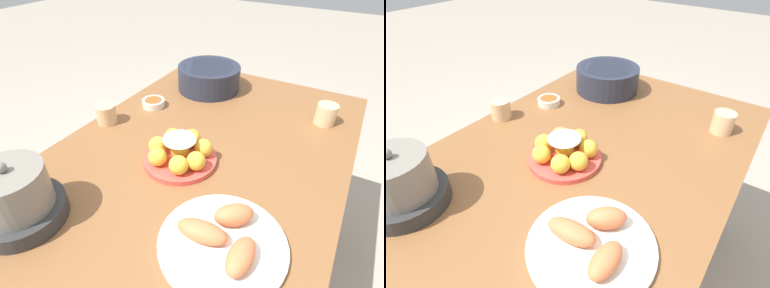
# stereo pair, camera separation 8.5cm
# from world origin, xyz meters

# --- Properties ---
(ground_plane) EXTENTS (12.00, 12.00, 0.00)m
(ground_plane) POSITION_xyz_m (0.00, 0.00, 0.00)
(ground_plane) COLOR #9E9384
(dining_table) EXTENTS (1.28, 0.88, 0.70)m
(dining_table) POSITION_xyz_m (0.00, 0.00, 0.61)
(dining_table) COLOR brown
(dining_table) RESTS_ON ground_plane
(cake_plate) EXTENTS (0.22, 0.22, 0.09)m
(cake_plate) POSITION_xyz_m (-0.10, 0.03, 0.74)
(cake_plate) COLOR #E04C42
(cake_plate) RESTS_ON dining_table
(serving_bowl) EXTENTS (0.27, 0.27, 0.10)m
(serving_bowl) POSITION_xyz_m (0.40, 0.19, 0.76)
(serving_bowl) COLOR #232838
(serving_bowl) RESTS_ON dining_table
(sauce_bowl) EXTENTS (0.09, 0.09, 0.03)m
(sauce_bowl) POSITION_xyz_m (0.15, 0.31, 0.72)
(sauce_bowl) COLOR silver
(sauce_bowl) RESTS_ON dining_table
(seafood_platter) EXTENTS (0.29, 0.29, 0.06)m
(seafood_platter) POSITION_xyz_m (-0.30, -0.21, 0.72)
(seafood_platter) COLOR silver
(seafood_platter) RESTS_ON dining_table
(cup_near) EXTENTS (0.07, 0.07, 0.08)m
(cup_near) POSITION_xyz_m (0.35, -0.31, 0.74)
(cup_near) COLOR #DBB27F
(cup_near) RESTS_ON dining_table
(cup_far) EXTENTS (0.07, 0.07, 0.07)m
(cup_far) POSITION_xyz_m (-0.03, 0.38, 0.74)
(cup_far) COLOR #DBB27F
(cup_far) RESTS_ON dining_table
(warming_pot) EXTENTS (0.21, 0.21, 0.17)m
(warming_pot) POSITION_xyz_m (-0.48, 0.25, 0.77)
(warming_pot) COLOR #2D2D2D
(warming_pot) RESTS_ON dining_table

